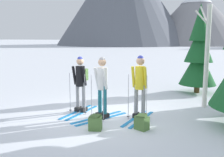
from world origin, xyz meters
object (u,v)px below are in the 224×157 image
Objects in this scene: skier_in_black at (81,81)px; birch_tree_tall at (207,55)px; skier_in_yellow at (140,84)px; pine_tree_far at (199,53)px; backpack_on_snow_front at (142,122)px; skier_in_white at (102,85)px; backpack_on_snow_beside at (95,123)px.

birch_tree_tall is at bearing 30.06° from skier_in_black.
skier_in_yellow is at bearing -129.39° from birch_tree_tall.
pine_tree_far is 2.28m from birch_tree_tall.
birch_tree_tall is 3.49m from backpack_on_snow_front.
skier_in_white is 0.52× the size of birch_tree_tall.
skier_in_black is 0.98× the size of skier_in_white.
pine_tree_far reaches higher than birch_tree_tall.
skier_in_black is 4.11m from birch_tree_tall.
skier_in_black is 0.47× the size of pine_tree_far.
skier_in_black is at bearing -179.08° from skier_in_yellow.
skier_in_yellow is 2.68m from birch_tree_tall.
pine_tree_far is at bearing 70.23° from backpack_on_snow_beside.
skier_in_yellow reaches higher than backpack_on_snow_beside.
skier_in_white is 4.50× the size of backpack_on_snow_front.
backpack_on_snow_front is at bearing -20.70° from skier_in_white.
skier_in_yellow is 4.71× the size of backpack_on_snow_beside.
birch_tree_tall is at bearing 50.61° from skier_in_yellow.
skier_in_black is 1.87m from backpack_on_snow_beside.
skier_in_black is 2.44m from backpack_on_snow_front.
skier_in_white is at bearing -116.07° from pine_tree_far.
birch_tree_tall is (0.39, -2.25, 0.07)m from pine_tree_far.
backpack_on_snow_beside is at bearing -109.77° from pine_tree_far.
skier_in_black is 0.96× the size of skier_in_yellow.
backpack_on_snow_front is at bearing -70.15° from skier_in_yellow.
skier_in_black is at bearing -149.94° from birch_tree_tall.
pine_tree_far is 9.53× the size of backpack_on_snow_beside.
backpack_on_snow_beside is (-2.39, -3.31, -1.54)m from birch_tree_tall.
backpack_on_snow_beside is (-1.06, -0.47, 0.00)m from backpack_on_snow_front.
backpack_on_snow_beside is at bearing -49.24° from skier_in_black.
backpack_on_snow_front is (1.31, -0.49, -0.77)m from skier_in_white.
skier_in_black is 0.51× the size of birch_tree_tall.
birch_tree_tall is (1.64, 1.99, 0.73)m from skier_in_yellow.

